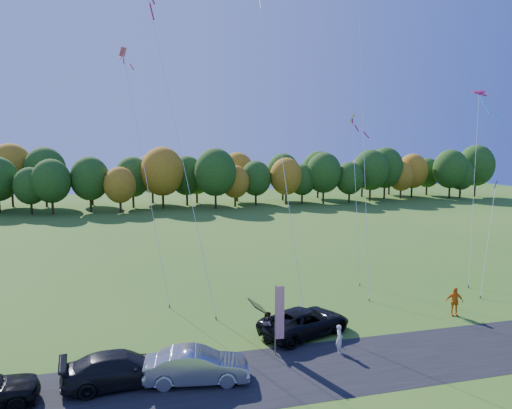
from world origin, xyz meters
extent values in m
plane|color=#315F19|center=(0.00, 0.00, 0.00)|extent=(160.00, 160.00, 0.00)
cube|color=black|center=(0.00, -4.00, 0.01)|extent=(90.00, 6.00, 0.01)
imported|color=black|center=(1.42, 0.31, 0.79)|extent=(6.23, 4.42, 1.58)
imported|color=#A0A0A5|center=(-5.54, -3.75, 0.81)|extent=(5.11, 2.46, 1.61)
imported|color=black|center=(-8.98, -3.06, 0.78)|extent=(5.55, 2.62, 1.56)
imported|color=silver|center=(2.32, -2.52, 0.77)|extent=(0.49, 0.64, 1.55)
imported|color=gray|center=(-0.99, -0.19, 0.89)|extent=(0.71, 0.89, 1.77)
imported|color=orange|center=(11.88, 0.72, 0.94)|extent=(1.19, 0.82, 1.88)
cylinder|color=#999999|center=(-1.08, -1.88, 1.92)|extent=(0.06, 0.06, 3.85)
cube|color=red|center=(-0.84, -1.89, 2.31)|extent=(0.48, 0.06, 2.89)
cube|color=navy|center=(-0.84, -1.86, 3.38)|extent=(0.48, 0.05, 0.75)
cylinder|color=#4C3F33|center=(-3.16, 4.03, 0.10)|extent=(0.08, 0.08, 0.20)
cylinder|color=#4C3F33|center=(7.93, 4.72, 0.10)|extent=(0.08, 0.08, 0.20)
cylinder|color=#4C3F33|center=(1.97, 1.72, 0.10)|extent=(0.08, 0.08, 0.20)
cylinder|color=#4C3F33|center=(16.80, 5.58, 0.10)|extent=(0.08, 0.08, 0.20)
cube|color=#C6165D|center=(22.18, 12.33, 15.33)|extent=(2.97, 1.04, 1.15)
cylinder|color=#4C3F33|center=(8.99, 8.26, 0.10)|extent=(0.08, 0.08, 0.20)
cube|color=silver|center=(10.55, 13.49, 13.09)|extent=(1.44, 1.44, 1.71)
cylinder|color=#4C3F33|center=(-5.80, 7.03, 0.10)|extent=(0.08, 0.08, 0.20)
cube|color=#EB4E5B|center=(-8.21, 13.83, 17.80)|extent=(1.15, 1.15, 1.37)
cylinder|color=#4C3F33|center=(15.94, 3.20, 0.10)|extent=(0.08, 0.08, 0.20)
cube|color=#0B0FA7|center=(19.56, 6.58, 7.81)|extent=(1.04, 1.04, 1.22)
camera|label=1|loc=(-8.65, -25.92, 11.49)|focal=35.00mm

